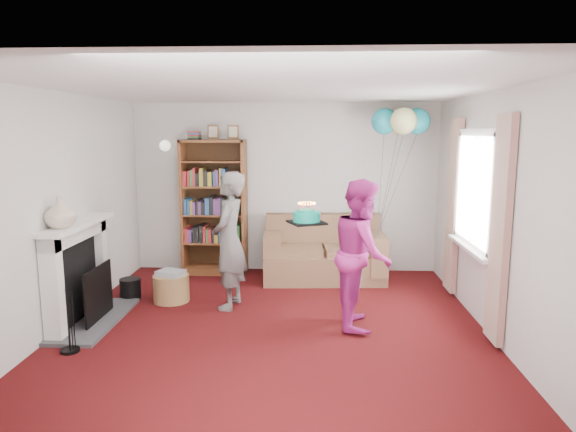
{
  "coord_description": "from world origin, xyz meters",
  "views": [
    {
      "loc": [
        0.4,
        -5.11,
        2.09
      ],
      "look_at": [
        0.13,
        0.6,
        1.14
      ],
      "focal_mm": 32.0,
      "sensor_mm": 36.0,
      "label": 1
    }
  ],
  "objects_px": {
    "bookcase": "(215,208)",
    "sofa": "(323,255)",
    "person_striped": "(229,241)",
    "person_magenta": "(362,253)",
    "birthday_cake": "(307,217)"
  },
  "relations": [
    {
      "from": "bookcase",
      "to": "sofa",
      "type": "height_order",
      "value": "bookcase"
    },
    {
      "from": "person_striped",
      "to": "person_magenta",
      "type": "relative_size",
      "value": 1.02
    },
    {
      "from": "bookcase",
      "to": "person_magenta",
      "type": "relative_size",
      "value": 1.36
    },
    {
      "from": "person_striped",
      "to": "birthday_cake",
      "type": "distance_m",
      "value": 1.13
    },
    {
      "from": "person_striped",
      "to": "birthday_cake",
      "type": "bearing_deg",
      "value": 66.87
    },
    {
      "from": "bookcase",
      "to": "sofa",
      "type": "bearing_deg",
      "value": -8.27
    },
    {
      "from": "person_magenta",
      "to": "birthday_cake",
      "type": "height_order",
      "value": "person_magenta"
    },
    {
      "from": "person_magenta",
      "to": "birthday_cake",
      "type": "xyz_separation_m",
      "value": [
        -0.59,
        -0.04,
        0.4
      ]
    },
    {
      "from": "bookcase",
      "to": "person_striped",
      "type": "bearing_deg",
      "value": -73.24
    },
    {
      "from": "bookcase",
      "to": "person_magenta",
      "type": "distance_m",
      "value": 2.84
    },
    {
      "from": "bookcase",
      "to": "sofa",
      "type": "distance_m",
      "value": 1.74
    },
    {
      "from": "sofa",
      "to": "person_magenta",
      "type": "relative_size",
      "value": 1.06
    },
    {
      "from": "person_magenta",
      "to": "sofa",
      "type": "bearing_deg",
      "value": 14.35
    },
    {
      "from": "sofa",
      "to": "person_striped",
      "type": "relative_size",
      "value": 1.04
    },
    {
      "from": "bookcase",
      "to": "sofa",
      "type": "relative_size",
      "value": 1.29
    }
  ]
}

